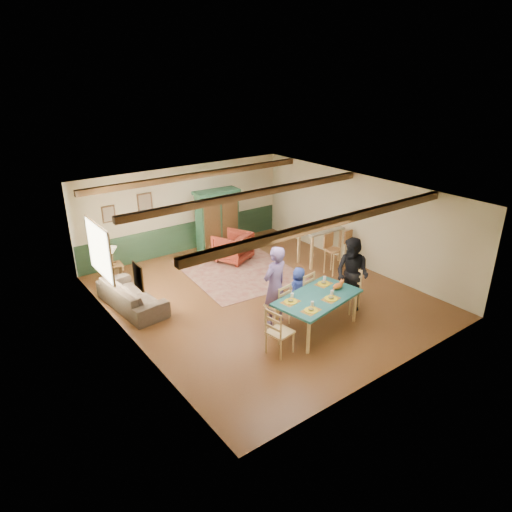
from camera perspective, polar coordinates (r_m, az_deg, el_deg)
floor at (r=11.83m, az=0.79°, el=-4.96°), size 8.00×8.00×0.00m
wall_back at (r=14.47m, az=-8.89°, el=5.79°), size 7.00×0.02×2.70m
wall_left at (r=9.72m, az=-15.83°, el=-3.43°), size 0.02×8.00×2.70m
wall_right at (r=13.56m, az=12.69°, el=4.34°), size 0.02×8.00×2.70m
ceiling at (r=10.84m, az=0.86°, el=7.79°), size 7.00×8.00×0.02m
wainscot_back at (r=14.74m, az=-8.65°, el=2.42°), size 6.95×0.03×0.90m
ceiling_beam_front at (r=9.23m, az=9.60°, el=4.20°), size 6.95×0.16×0.16m
ceiling_beam_mid at (r=11.17m, az=-0.40°, el=7.76°), size 6.95×0.16×0.16m
ceiling_beam_back at (r=13.30m, az=-7.14°, el=10.01°), size 6.95×0.16×0.16m
window_left at (r=11.14m, az=-19.05°, el=0.70°), size 0.06×1.60×1.30m
picture_left_wall at (r=9.05m, az=-14.51°, el=-2.47°), size 0.04×0.42×0.52m
picture_back_a at (r=13.79m, az=-13.72°, el=6.52°), size 0.45×0.04×0.55m
picture_back_b at (r=13.47m, az=-17.94°, el=5.01°), size 0.38×0.04×0.48m
dining_table at (r=10.29m, az=7.60°, el=-7.09°), size 2.12×1.41×0.82m
dining_chair_far_left at (r=10.36m, az=2.68°, el=-6.00°), size 0.53×0.55×1.04m
dining_chair_far_right at (r=10.96m, az=5.69°, el=-4.39°), size 0.53×0.55×1.04m
dining_chair_end_left at (r=9.38m, az=3.02°, el=-9.32°), size 0.55×0.53×1.04m
dining_chair_end_right at (r=11.17m, az=11.47°, el=-4.21°), size 0.55×0.53×1.04m
person_man at (r=10.21m, az=2.36°, el=-3.76°), size 0.75×0.56×1.88m
person_woman at (r=11.10m, az=11.93°, el=-2.26°), size 0.82×0.98×1.80m
person_child at (r=10.99m, az=5.34°, el=-4.11°), size 0.59×0.43×1.10m
cat at (r=10.45m, az=10.19°, el=-3.64°), size 0.41×0.22×0.20m
place_setting_near_left at (r=9.50m, az=6.91°, el=-6.53°), size 0.49×0.40×0.11m
place_setting_near_center at (r=10.02m, az=9.37°, el=-5.06°), size 0.49×0.40×0.11m
place_setting_far_left at (r=9.79m, az=4.36°, el=-5.49°), size 0.49×0.40×0.11m
place_setting_far_right at (r=10.65m, az=8.48°, el=-3.24°), size 0.49×0.40×0.11m
area_rug at (r=13.22m, az=-2.18°, el=-1.84°), size 3.13×3.61×0.01m
armoire at (r=14.31m, az=-4.85°, el=4.31°), size 1.45×0.65×2.00m
armchair at (r=13.76m, az=-2.94°, el=1.15°), size 1.25×1.27×0.89m
sofa at (r=11.55m, az=-15.29°, el=-4.76°), size 1.04×2.25×0.64m
end_table at (r=12.97m, az=-17.23°, el=-2.11°), size 0.47×0.47×0.54m
table_lamp at (r=12.77m, az=-17.50°, el=0.01°), size 0.31×0.31×0.50m
counter_table at (r=13.76m, az=7.94°, el=1.36°), size 1.31×0.80×1.07m
bar_stool_left at (r=13.01m, az=9.58°, el=0.19°), size 0.46×0.49×1.16m
bar_stool_right at (r=13.63m, az=11.92°, el=0.83°), size 0.41×0.45×1.06m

